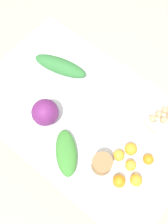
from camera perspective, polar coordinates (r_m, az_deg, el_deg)
The scene contains 13 objects.
ground_plane at distance 2.32m, azimuth 0.00°, elevation -7.41°, with size 8.00×8.00×0.00m, color #B2A899.
dining_table at distance 1.70m, azimuth 0.00°, elevation -1.47°, with size 1.44×0.92×0.74m.
cabbage_purple at distance 1.54m, azimuth -8.88°, elevation -0.10°, with size 0.17×0.17×0.17m, color #6B2366.
egg_carton at distance 1.64m, azimuth 17.59°, elevation -1.04°, with size 0.16×0.25×0.09m.
paper_bag at distance 1.46m, azimuth 4.10°, elevation -11.74°, with size 0.12×0.12×0.11m, color #997047.
greens_bunch_scallion at distance 1.50m, azimuth -4.09°, elevation -9.23°, with size 0.29×0.12×0.07m, color #3D8433.
greens_bunch_chard at distance 1.74m, azimuth -5.48°, elevation 10.44°, with size 0.38×0.12×0.09m, color #337538.
orange_0 at distance 1.48m, azimuth 8.01°, elevation -15.38°, with size 0.07×0.07×0.07m, color orange.
orange_1 at distance 1.51m, azimuth 10.61°, elevation -11.90°, with size 0.07×0.07×0.07m, color #F9A833.
orange_2 at distance 1.54m, azimuth 14.59°, elevation -10.32°, with size 0.06×0.06×0.06m, color orange.
orange_3 at distance 1.50m, azimuth 11.83°, elevation -15.02°, with size 0.07×0.07×0.07m, color orange.
orange_4 at distance 1.52m, azimuth 10.66°, elevation -8.31°, with size 0.08×0.08×0.08m, color orange.
orange_5 at distance 1.51m, azimuth 7.95°, elevation -9.79°, with size 0.07×0.07×0.07m, color #F9A833.
Camera 1 is at (0.39, -0.48, 2.23)m, focal length 40.00 mm.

